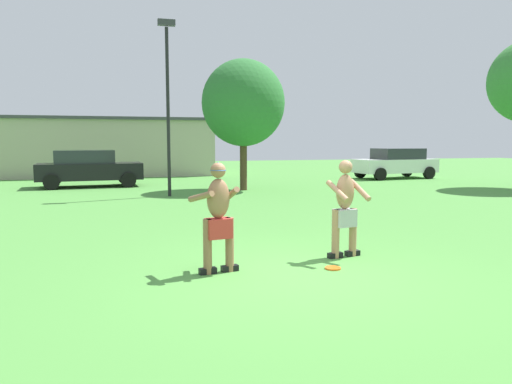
# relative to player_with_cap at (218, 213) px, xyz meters

# --- Properties ---
(ground_plane) EXTENTS (80.00, 80.00, 0.00)m
(ground_plane) POSITION_rel_player_with_cap_xyz_m (1.07, -0.50, -0.91)
(ground_plane) COLOR #4C8E3D
(player_with_cap) EXTENTS (0.73, 0.64, 1.67)m
(player_with_cap) POSITION_rel_player_with_cap_xyz_m (0.00, 0.00, 0.00)
(player_with_cap) COLOR black
(player_with_cap) RESTS_ON ground_plane
(player_in_gray) EXTENTS (0.64, 0.63, 1.65)m
(player_in_gray) POSITION_rel_player_with_cap_xyz_m (2.25, 0.38, -0.04)
(player_in_gray) COLOR black
(player_in_gray) RESTS_ON ground_plane
(frisbee) EXTENTS (0.25, 0.25, 0.03)m
(frisbee) POSITION_rel_player_with_cap_xyz_m (1.74, -0.28, -0.90)
(frisbee) COLOR orange
(frisbee) RESTS_ON ground_plane
(car_black_near_post) EXTENTS (4.43, 2.30, 1.58)m
(car_black_near_post) POSITION_rel_player_with_cap_xyz_m (-2.82, 14.77, -0.09)
(car_black_near_post) COLOR black
(car_black_near_post) RESTS_ON ground_plane
(car_white_mid_lot) EXTENTS (4.44, 2.33, 1.58)m
(car_white_mid_lot) POSITION_rel_player_with_cap_xyz_m (12.45, 15.39, -0.09)
(car_white_mid_lot) COLOR white
(car_white_mid_lot) RESTS_ON ground_plane
(lamp_post) EXTENTS (0.60, 0.24, 6.14)m
(lamp_post) POSITION_rel_player_with_cap_xyz_m (0.20, 10.30, 2.82)
(lamp_post) COLOR black
(lamp_post) RESTS_ON ground_plane
(outbuilding_behind_lot) EXTENTS (12.86, 6.93, 3.26)m
(outbuilding_behind_lot) POSITION_rel_player_with_cap_xyz_m (-2.59, 22.92, 0.73)
(outbuilding_behind_lot) COLOR #B2A893
(outbuilding_behind_lot) RESTS_ON ground_plane
(tree_behind_players) EXTENTS (3.28, 3.28, 5.18)m
(tree_behind_players) POSITION_rel_player_with_cap_xyz_m (3.27, 11.66, 2.54)
(tree_behind_players) COLOR #4C3823
(tree_behind_players) RESTS_ON ground_plane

